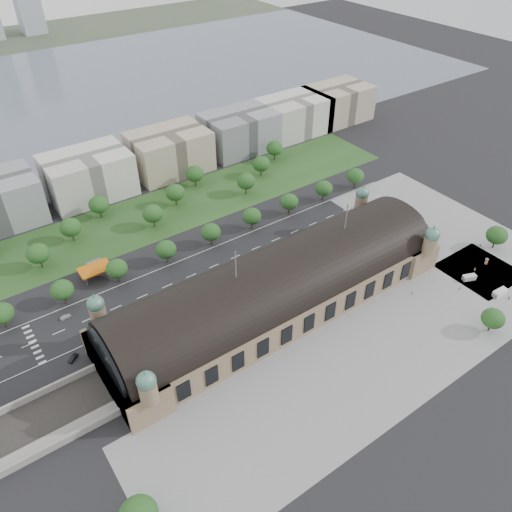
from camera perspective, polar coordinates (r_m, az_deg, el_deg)
ground at (r=211.05m, az=2.43°, el=-5.69°), size 900.00×900.00×0.00m
station at (r=204.10m, az=2.51°, el=-3.60°), size 150.00×48.40×44.30m
track_cutting at (r=186.86m, az=-26.77°, el=-18.90°), size 70.00×24.00×3.10m
plaza_south at (r=194.86m, az=12.86°, el=-11.68°), size 190.00×48.00×0.12m
plaza_east at (r=273.52m, az=19.91°, el=3.27°), size 56.00×100.00×0.12m
road_slab at (r=227.26m, az=-7.43°, el=-2.26°), size 260.00×26.00×0.10m
grass_belt at (r=269.77m, az=-12.24°, el=4.33°), size 300.00×45.00×0.10m
petrol_station at (r=237.01m, az=-17.89°, el=-1.21°), size 14.00×13.00×5.05m
lake at (r=452.29m, az=-22.11°, el=16.51°), size 700.00×320.00×0.08m
office_3 at (r=292.99m, az=-18.61°, el=8.76°), size 45.00×32.00×24.00m
office_4 at (r=308.04m, az=-9.84°, el=11.68°), size 45.00×32.00×24.00m
office_5 at (r=330.05m, az=-1.92°, el=14.04°), size 45.00×32.00×24.00m
office_6 at (r=354.75m, az=4.36°, el=15.71°), size 45.00×32.00×24.00m
office_7 at (r=379.84m, az=9.28°, el=16.87°), size 45.00×32.00×24.00m
tree_row_1 at (r=220.91m, az=-27.09°, el=-5.86°), size 9.60×9.60×11.52m
tree_row_2 at (r=222.15m, az=-21.28°, el=-3.63°), size 9.60×9.60×11.52m
tree_row_3 at (r=225.95m, az=-15.64°, el=-1.40°), size 9.60×9.60×11.52m
tree_row_4 at (r=232.18m, az=-10.25°, el=0.74°), size 9.60×9.60×11.52m
tree_row_5 at (r=240.65m, az=-5.18°, el=2.74°), size 9.60×9.60×11.52m
tree_row_6 at (r=251.14m, az=-0.48°, el=4.57°), size 9.60×9.60×11.52m
tree_row_7 at (r=263.40m, az=3.83°, el=6.22°), size 9.60×9.60×11.52m
tree_row_8 at (r=277.20m, az=7.76°, el=7.68°), size 9.60×9.60×11.52m
tree_row_9 at (r=292.32m, az=11.32°, el=8.97°), size 9.60×9.60×11.52m
tree_belt_3 at (r=245.73m, az=-23.66°, el=0.27°), size 10.40×10.40×12.48m
tree_belt_4 at (r=258.07m, az=-20.45°, el=3.09°), size 10.40×10.40×12.48m
tree_belt_5 at (r=271.72m, az=-17.53°, el=5.63°), size 10.40×10.40×12.48m
tree_belt_6 at (r=257.28m, az=-11.72°, el=4.76°), size 10.40×10.40×12.48m
tree_belt_7 at (r=273.09m, az=-9.24°, el=7.18°), size 10.40×10.40×12.48m
tree_belt_8 at (r=289.77m, az=-7.02°, el=9.31°), size 10.40×10.40×12.48m
tree_belt_9 at (r=280.17m, az=-1.15°, el=8.54°), size 10.40×10.40×12.48m
tree_belt_10 at (r=298.41m, az=0.59°, el=10.49°), size 10.40×10.40×12.48m
tree_belt_11 at (r=317.19m, az=2.15°, el=12.22°), size 10.40×10.40×12.48m
tree_plaza_ne at (r=263.87m, az=25.83°, el=2.15°), size 10.00×10.00×11.69m
tree_plaza_s at (r=216.62m, az=25.46°, el=-6.46°), size 9.00×9.00×10.64m
traffic_car_1 at (r=219.42m, az=-20.93°, el=-6.51°), size 4.41×2.03×1.40m
traffic_car_2 at (r=216.56m, az=-12.59°, el=-5.19°), size 4.94×2.56×1.33m
traffic_car_4 at (r=235.76m, az=1.38°, el=0.01°), size 3.88×1.76×1.29m
traffic_car_6 at (r=275.19m, az=11.27°, el=5.40°), size 5.63×2.68×1.55m
parked_car_0 at (r=202.26m, az=-20.18°, el=-10.88°), size 4.73×4.07×1.54m
parked_car_1 at (r=204.91m, az=-15.75°, el=-8.86°), size 6.33×5.08×1.60m
parked_car_2 at (r=205.78m, az=-18.51°, el=-9.34°), size 5.78×4.46×1.56m
parked_car_3 at (r=208.32m, az=-11.62°, el=-7.08°), size 4.66×4.00×1.51m
parked_car_4 at (r=212.85m, az=-7.90°, el=-5.40°), size 4.03×3.61×1.33m
parked_car_5 at (r=210.15m, az=-12.21°, el=-6.75°), size 5.01×4.35×1.28m
parked_car_6 at (r=213.53m, az=-6.45°, el=-5.06°), size 5.39×4.06×1.45m
bus_west at (r=217.47m, az=-7.25°, el=-3.92°), size 10.58×2.90×2.92m
bus_mid at (r=226.74m, az=-1.56°, el=-1.51°), size 10.96×3.40×3.01m
bus_east at (r=240.94m, az=4.36°, el=1.12°), size 11.46×3.04×3.17m
van_east at (r=241.86m, az=23.13°, el=-2.30°), size 6.37×4.38×2.56m
van_south at (r=238.54m, az=26.04°, el=-3.85°), size 7.01×3.19×2.97m
advertising_column at (r=254.62m, az=24.84°, el=-0.55°), size 1.55×1.55×2.93m
pedestrian_0 at (r=225.79m, az=17.43°, el=-4.06°), size 0.85×0.57×1.60m
pedestrian_1 at (r=235.26m, az=22.27°, el=-3.41°), size 0.68×0.76×1.74m
pedestrian_2 at (r=265.49m, az=24.25°, el=1.11°), size 0.65×0.85×1.55m
pedestrian_3 at (r=238.83m, az=26.93°, el=-4.29°), size 1.09×0.67×1.73m
pedestrian_4 at (r=229.79m, az=25.25°, el=-5.51°), size 1.15×1.26×1.85m
pedestrian_5 at (r=248.73m, az=23.75°, el=-1.37°), size 0.91×1.01×1.80m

